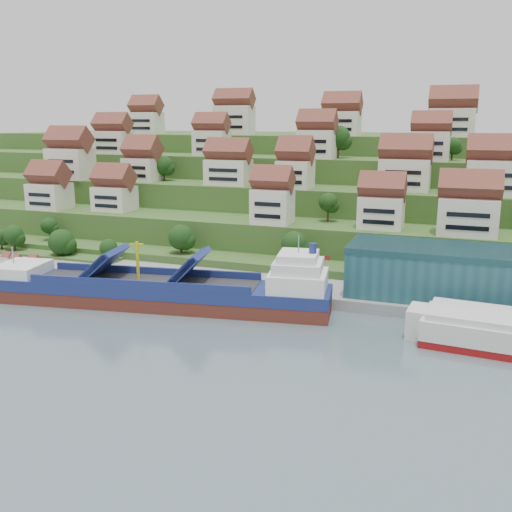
% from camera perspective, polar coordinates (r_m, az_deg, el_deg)
% --- Properties ---
extents(ground, '(300.00, 300.00, 0.00)m').
position_cam_1_polar(ground, '(110.66, -3.65, -5.52)').
color(ground, slate).
rests_on(ground, ground).
extents(quay, '(180.00, 14.00, 2.20)m').
position_cam_1_polar(quay, '(118.16, 8.25, -3.83)').
color(quay, gray).
rests_on(quay, ground).
extents(pebble_beach, '(45.00, 20.00, 1.00)m').
position_cam_1_polar(pebble_beach, '(151.48, -22.25, -1.10)').
color(pebble_beach, gray).
rests_on(pebble_beach, ground).
extents(hillside, '(260.00, 128.00, 31.00)m').
position_cam_1_polar(hillside, '(205.26, 8.06, 6.23)').
color(hillside, '#2D4C1E').
rests_on(hillside, ground).
extents(hillside_village, '(155.32, 63.44, 29.69)m').
position_cam_1_polar(hillside_village, '(163.47, 4.85, 9.46)').
color(hillside_village, silver).
rests_on(hillside_village, ground).
extents(hillside_trees, '(137.81, 62.84, 31.66)m').
position_cam_1_polar(hillside_trees, '(151.83, -1.72, 6.14)').
color(hillside_trees, '#1C4115').
rests_on(hillside_trees, ground).
extents(warehouse, '(60.00, 15.00, 10.00)m').
position_cam_1_polar(warehouse, '(116.65, 24.13, -2.01)').
color(warehouse, '#22535C').
rests_on(warehouse, quay).
extents(flagpole, '(1.28, 0.16, 8.00)m').
position_cam_1_polar(flagpole, '(112.25, 6.88, -1.64)').
color(flagpole, gray).
rests_on(flagpole, quay).
extents(beach_huts, '(14.40, 3.70, 2.20)m').
position_cam_1_polar(beach_huts, '(151.57, -23.18, -0.56)').
color(beach_huts, white).
rests_on(beach_huts, pebble_beach).
extents(cargo_ship, '(69.62, 21.10, 15.14)m').
position_cam_1_polar(cargo_ship, '(113.94, -9.08, -3.54)').
color(cargo_ship, '#57231A').
rests_on(cargo_ship, ground).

